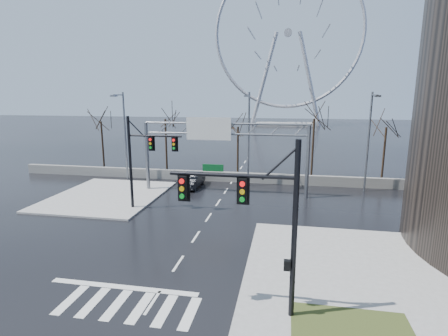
% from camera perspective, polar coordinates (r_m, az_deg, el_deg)
% --- Properties ---
extents(ground, '(260.00, 260.00, 0.00)m').
position_cam_1_polar(ground, '(21.47, -7.48, -15.19)').
color(ground, black).
rests_on(ground, ground).
extents(sidewalk_right_ext, '(12.00, 10.00, 0.15)m').
position_cam_1_polar(sidewalk_right_ext, '(22.68, 19.93, -14.07)').
color(sidewalk_right_ext, gray).
rests_on(sidewalk_right_ext, ground).
extents(sidewalk_far, '(10.00, 12.00, 0.15)m').
position_cam_1_polar(sidewalk_far, '(35.96, -18.45, -4.31)').
color(sidewalk_far, gray).
rests_on(sidewalk_far, ground).
extents(barrier_wall, '(52.00, 0.50, 1.10)m').
position_cam_1_polar(barrier_wall, '(39.70, 1.32, -1.47)').
color(barrier_wall, slate).
rests_on(barrier_wall, ground).
extents(signal_mast_near, '(5.52, 0.41, 8.00)m').
position_cam_1_polar(signal_mast_near, '(14.95, 6.32, -7.18)').
color(signal_mast_near, black).
rests_on(signal_mast_near, ground).
extents(signal_mast_far, '(4.72, 0.41, 8.00)m').
position_cam_1_polar(signal_mast_far, '(30.02, -13.20, 2.19)').
color(signal_mast_far, black).
rests_on(signal_mast_far, ground).
extents(sign_gantry, '(16.36, 0.40, 7.60)m').
position_cam_1_polar(sign_gantry, '(34.03, -0.62, 4.21)').
color(sign_gantry, slate).
rests_on(sign_gantry, ground).
extents(streetlight_left, '(0.50, 2.55, 10.00)m').
position_cam_1_polar(streetlight_left, '(40.73, -16.08, 6.02)').
color(streetlight_left, slate).
rests_on(streetlight_left, ground).
extents(streetlight_mid, '(0.50, 2.55, 10.00)m').
position_cam_1_polar(streetlight_mid, '(36.73, 4.00, 5.86)').
color(streetlight_mid, slate).
rests_on(streetlight_mid, ground).
extents(streetlight_right, '(0.50, 2.55, 10.00)m').
position_cam_1_polar(streetlight_right, '(37.36, 22.68, 5.08)').
color(streetlight_right, slate).
rests_on(streetlight_right, ground).
extents(tree_far_left, '(3.50, 3.50, 7.00)m').
position_cam_1_polar(tree_far_left, '(48.71, -19.39, 6.34)').
color(tree_far_left, black).
rests_on(tree_far_left, ground).
extents(tree_left, '(3.75, 3.75, 7.50)m').
position_cam_1_polar(tree_left, '(44.44, -9.54, 6.89)').
color(tree_left, black).
rests_on(tree_left, ground).
extents(tree_center, '(3.25, 3.25, 6.50)m').
position_cam_1_polar(tree_center, '(43.31, 2.29, 5.85)').
color(tree_center, black).
rests_on(tree_center, ground).
extents(tree_right, '(3.90, 3.90, 7.80)m').
position_cam_1_polar(tree_right, '(41.89, 14.47, 6.72)').
color(tree_right, black).
rests_on(tree_right, ground).
extents(tree_far_right, '(3.40, 3.40, 6.80)m').
position_cam_1_polar(tree_far_right, '(43.75, 24.91, 5.14)').
color(tree_far_right, black).
rests_on(tree_far_right, ground).
extents(ferris_wheel, '(45.00, 6.00, 50.91)m').
position_cam_1_polar(ferris_wheel, '(114.32, 10.38, 19.98)').
color(ferris_wheel, gray).
rests_on(ferris_wheel, ground).
extents(car, '(1.82, 4.76, 1.55)m').
position_cam_1_polar(car, '(37.60, -5.22, -1.93)').
color(car, black).
rests_on(car, ground).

